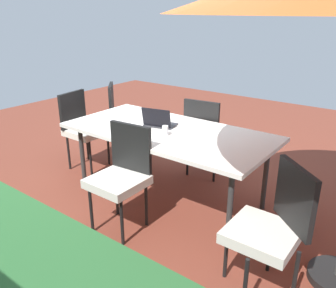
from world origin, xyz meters
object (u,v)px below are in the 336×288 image
at_px(chair_east, 83,126).
at_px(chair_southeast, 123,114).
at_px(chair_south, 206,133).
at_px(dining_table, 168,134).
at_px(chair_north, 122,173).
at_px(laptop, 159,122).
at_px(cup, 165,131).
at_px(chair_northwest, 272,225).

distance_m(chair_east, chair_southeast, 0.72).
bearing_deg(chair_south, dining_table, 81.07).
xyz_separation_m(chair_east, chair_north, (-1.37, 0.70, 0.00)).
xyz_separation_m(chair_south, chair_north, (0.03, 1.42, 0.00)).
bearing_deg(chair_southeast, laptop, -161.35).
distance_m(chair_south, chair_north, 1.42).
bearing_deg(chair_north, chair_east, 147.95).
bearing_deg(chair_south, chair_north, 82.10).
relative_size(dining_table, chair_south, 2.23).
bearing_deg(chair_south, chair_southeast, -6.82).
relative_size(laptop, cup, 3.68).
xyz_separation_m(chair_south, laptop, (0.17, 0.68, 0.27)).
height_order(chair_southeast, cup, chair_southeast).
relative_size(chair_east, cup, 9.83).
bearing_deg(dining_table, cup, 117.49).
bearing_deg(chair_northwest, cup, -159.93).
xyz_separation_m(chair_southeast, chair_north, (-1.36, 1.42, 0.00)).
height_order(dining_table, cup, cup).
relative_size(dining_table, chair_northwest, 2.23).
distance_m(dining_table, chair_north, 0.72).
relative_size(chair_east, chair_north, 1.00).
height_order(dining_table, laptop, laptop).
bearing_deg(chair_northwest, chair_east, -152.08).
bearing_deg(cup, chair_northwest, 158.30).
bearing_deg(chair_north, chair_southeast, 128.89).
distance_m(chair_south, chair_northwest, 1.96).
bearing_deg(dining_table, chair_north, 89.83).
height_order(chair_southeast, laptop, laptop).
xyz_separation_m(chair_east, cup, (-1.45, 0.16, 0.28)).
relative_size(chair_northwest, chair_east, 1.00).
bearing_deg(cup, chair_north, 81.55).
xyz_separation_m(dining_table, chair_east, (1.37, -0.01, -0.18)).
xyz_separation_m(dining_table, laptop, (0.14, -0.04, 0.10)).
height_order(chair_north, laptop, laptop).
height_order(chair_south, chair_north, same).
distance_m(chair_southeast, laptop, 1.43).
bearing_deg(cup, chair_south, -86.70).
bearing_deg(chair_east, cup, -104.77).
bearing_deg(chair_east, dining_table, -98.80).
relative_size(dining_table, chair_east, 2.23).
distance_m(chair_southeast, cup, 1.71).
bearing_deg(chair_east, chair_south, -71.41).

